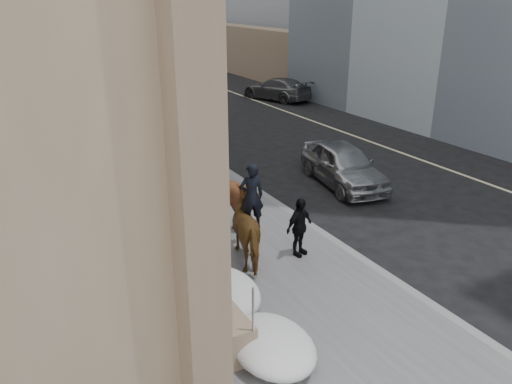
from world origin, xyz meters
TOP-DOWN VIEW (x-y plane):
  - ground at (0.00, 0.00)m, footprint 140.00×140.00m
  - sidewalk at (0.00, 10.00)m, footprint 5.00×80.00m
  - curb at (2.62, 10.00)m, footprint 0.24×80.00m
  - lane_line at (10.50, 10.00)m, footprint 0.15×70.00m
  - far_podium at (15.50, 10.00)m, footprint 2.00×80.00m
  - streetlight_mid at (2.74, 14.00)m, footprint 1.71×0.24m
  - streetlight_far at (2.74, 34.00)m, footprint 1.71×0.24m
  - traffic_signal at (2.07, 22.00)m, footprint 4.10×0.22m
  - snow_bank at (-1.42, 8.11)m, footprint 1.70×18.10m
  - mounted_horse_left at (0.10, 1.52)m, footprint 1.39×2.27m
  - mounted_horse_right at (0.06, 3.92)m, footprint 1.89×2.06m
  - pedestrian at (1.28, 1.14)m, footprint 1.01×0.64m
  - car_silver at (5.76, 5.00)m, footprint 2.60×4.72m
  - car_grey at (11.86, 19.76)m, footprint 3.43×5.33m

SIDE VIEW (x-z plane):
  - ground at x=0.00m, z-range 0.00..0.00m
  - lane_line at x=10.50m, z-range 0.00..0.01m
  - sidewalk at x=0.00m, z-range 0.00..0.12m
  - curb at x=2.62m, z-range 0.00..0.12m
  - snow_bank at x=-1.42m, z-range 0.09..0.85m
  - car_grey at x=11.86m, z-range 0.00..1.44m
  - car_silver at x=5.76m, z-range 0.00..1.52m
  - pedestrian at x=1.28m, z-range 0.12..1.71m
  - mounted_horse_left at x=0.10m, z-range -0.18..2.38m
  - mounted_horse_right at x=0.06m, z-range -0.10..2.56m
  - far_podium at x=15.50m, z-range 0.00..4.00m
  - traffic_signal at x=2.07m, z-range 1.00..7.00m
  - streetlight_mid at x=2.74m, z-range 0.58..8.58m
  - streetlight_far at x=2.74m, z-range 0.58..8.58m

